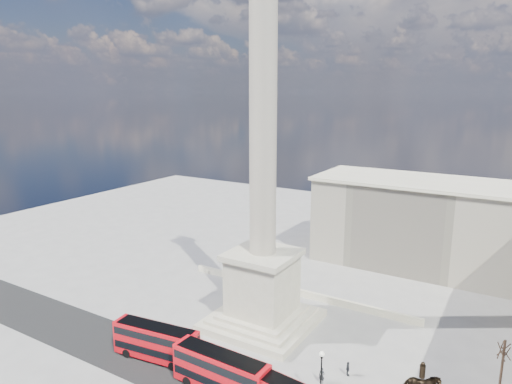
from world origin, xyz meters
The scene contains 10 objects.
ground centered at (0.00, 0.00, 0.00)m, with size 180.00×180.00×0.00m, color #9C9A94.
nelsons_column centered at (0.00, 5.00, 12.92)m, with size 14.00×14.00×49.85m.
balustrade_wall centered at (0.00, 16.00, 0.55)m, with size 40.00×0.60×1.10m, color beige.
building_northeast centered at (20.00, 40.00, 8.32)m, with size 51.00×17.00×16.60m.
red_bus_a centered at (-6.58, -9.50, 2.37)m, with size 11.38×3.95×4.52m.
red_bus_b centered at (3.86, -10.51, 2.45)m, with size 11.59×2.94×4.68m.
victorian_lamp centered at (13.89, -6.46, 3.52)m, with size 0.51×0.51×5.98m.
bare_tree_mid centered at (30.10, 5.93, 4.97)m, with size 1.66×1.66×6.31m.
pedestrian_walking centered at (12.68, -3.30, 0.94)m, with size 0.68×0.45×1.88m, color black.
pedestrian_crossing centered at (14.75, -0.45, 0.88)m, with size 1.04×0.43×1.77m, color black.
Camera 1 is at (30.12, -46.58, 32.39)m, focal length 32.00 mm.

